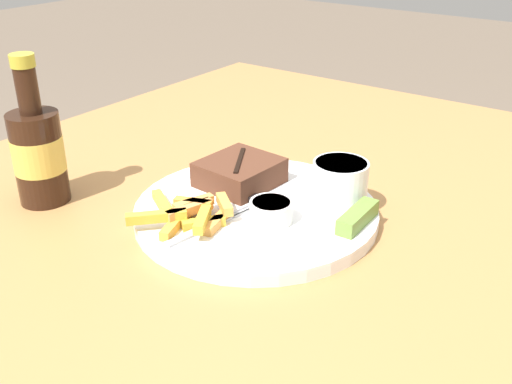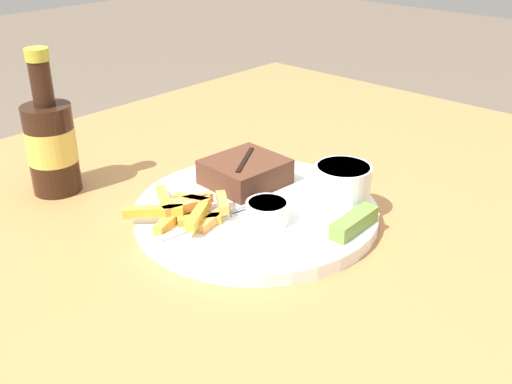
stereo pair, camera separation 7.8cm
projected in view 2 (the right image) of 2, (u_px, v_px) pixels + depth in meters
name	position (u px, v px, depth m)	size (l,w,h in m)	color
dining_table	(256.00, 268.00, 0.83)	(1.30, 1.05, 0.76)	#A87542
dinner_plate	(256.00, 212.00, 0.79)	(0.32, 0.32, 0.02)	white
steak_portion	(245.00, 172.00, 0.84)	(0.11, 0.10, 0.04)	#512D1E
fries_pile	(187.00, 210.00, 0.75)	(0.12, 0.13, 0.02)	gold
coleslaw_cup	(343.00, 183.00, 0.78)	(0.07, 0.07, 0.05)	white
dipping_sauce_cup	(267.00, 211.00, 0.74)	(0.05, 0.05, 0.03)	silver
pickle_spear	(354.00, 223.00, 0.72)	(0.08, 0.02, 0.02)	olive
fork_utensil	(202.00, 224.00, 0.74)	(0.13, 0.03, 0.00)	#B7B7BC
knife_utensil	(239.00, 191.00, 0.82)	(0.03, 0.17, 0.01)	#B7B7BC
beer_bottle	(51.00, 143.00, 0.84)	(0.07, 0.07, 0.21)	black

